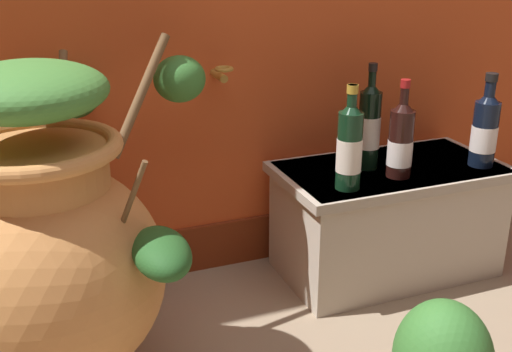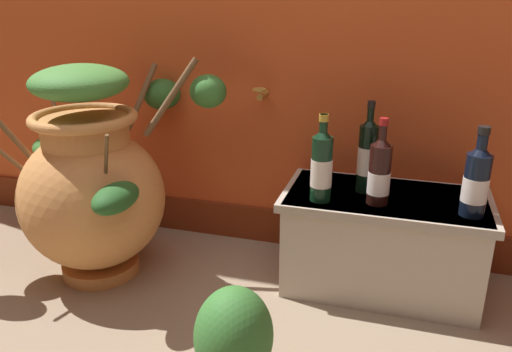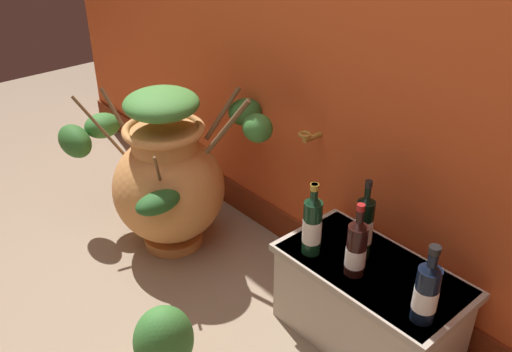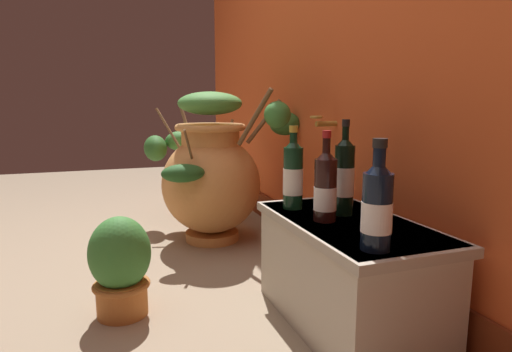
{
  "view_description": "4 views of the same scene",
  "coord_description": "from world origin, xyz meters",
  "px_view_note": "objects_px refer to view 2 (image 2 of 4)",
  "views": [
    {
      "loc": [
        -0.62,
        -0.74,
        1.06
      ],
      "look_at": [
        -0.03,
        0.76,
        0.44
      ],
      "focal_mm": 44.76,
      "sensor_mm": 36.0,
      "label": 1
    },
    {
      "loc": [
        0.51,
        -0.88,
        1.06
      ],
      "look_at": [
        -0.0,
        0.85,
        0.4
      ],
      "focal_mm": 36.1,
      "sensor_mm": 36.0,
      "label": 2
    },
    {
      "loc": [
        1.41,
        -0.52,
        1.69
      ],
      "look_at": [
        -0.07,
        0.76,
        0.57
      ],
      "focal_mm": 38.78,
      "sensor_mm": 36.0,
      "label": 3
    },
    {
      "loc": [
        1.67,
        0.11,
        0.75
      ],
      "look_at": [
        -0.04,
        0.72,
        0.44
      ],
      "focal_mm": 30.2,
      "sensor_mm": 36.0,
      "label": 4
    }
  ],
  "objects_px": {
    "wine_bottle_middle": "(380,171)",
    "terracotta_urn": "(88,181)",
    "wine_bottle_right": "(367,154)",
    "potted_shrub": "(234,350)",
    "wine_bottle_back": "(476,179)",
    "wine_bottle_left": "(322,165)"
  },
  "relations": [
    {
      "from": "potted_shrub",
      "to": "wine_bottle_left",
      "type": "bearing_deg",
      "value": 79.97
    },
    {
      "from": "terracotta_urn",
      "to": "wine_bottle_back",
      "type": "relative_size",
      "value": 3.48
    },
    {
      "from": "terracotta_urn",
      "to": "potted_shrub",
      "type": "bearing_deg",
      "value": -34.47
    },
    {
      "from": "wine_bottle_right",
      "to": "potted_shrub",
      "type": "distance_m",
      "value": 0.85
    },
    {
      "from": "wine_bottle_right",
      "to": "terracotta_urn",
      "type": "bearing_deg",
      "value": -167.0
    },
    {
      "from": "terracotta_urn",
      "to": "potted_shrub",
      "type": "relative_size",
      "value": 2.84
    },
    {
      "from": "wine_bottle_middle",
      "to": "potted_shrub",
      "type": "relative_size",
      "value": 0.82
    },
    {
      "from": "wine_bottle_middle",
      "to": "terracotta_urn",
      "type": "bearing_deg",
      "value": -172.9
    },
    {
      "from": "terracotta_urn",
      "to": "wine_bottle_middle",
      "type": "xyz_separation_m",
      "value": [
        1.05,
        0.13,
        0.1
      ]
    },
    {
      "from": "terracotta_urn",
      "to": "wine_bottle_middle",
      "type": "distance_m",
      "value": 1.06
    },
    {
      "from": "wine_bottle_left",
      "to": "wine_bottle_right",
      "type": "height_order",
      "value": "wine_bottle_right"
    },
    {
      "from": "wine_bottle_middle",
      "to": "wine_bottle_back",
      "type": "xyz_separation_m",
      "value": [
        0.3,
        -0.01,
        0.01
      ]
    },
    {
      "from": "terracotta_urn",
      "to": "potted_shrub",
      "type": "distance_m",
      "value": 0.93
    },
    {
      "from": "wine_bottle_right",
      "to": "wine_bottle_back",
      "type": "height_order",
      "value": "wine_bottle_right"
    },
    {
      "from": "terracotta_urn",
      "to": "wine_bottle_middle",
      "type": "bearing_deg",
      "value": 7.1
    },
    {
      "from": "wine_bottle_middle",
      "to": "wine_bottle_right",
      "type": "bearing_deg",
      "value": 116.71
    },
    {
      "from": "wine_bottle_left",
      "to": "terracotta_urn",
      "type": "bearing_deg",
      "value": -173.26
    },
    {
      "from": "terracotta_urn",
      "to": "wine_bottle_right",
      "type": "xyz_separation_m",
      "value": [
        1.0,
        0.23,
        0.12
      ]
    },
    {
      "from": "wine_bottle_back",
      "to": "potted_shrub",
      "type": "bearing_deg",
      "value": -133.48
    },
    {
      "from": "wine_bottle_back",
      "to": "wine_bottle_right",
      "type": "bearing_deg",
      "value": 162.32
    },
    {
      "from": "wine_bottle_back",
      "to": "wine_bottle_middle",
      "type": "bearing_deg",
      "value": 177.73
    },
    {
      "from": "wine_bottle_right",
      "to": "potted_shrub",
      "type": "height_order",
      "value": "wine_bottle_right"
    }
  ]
}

